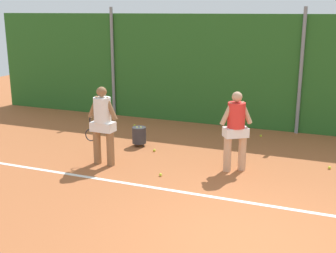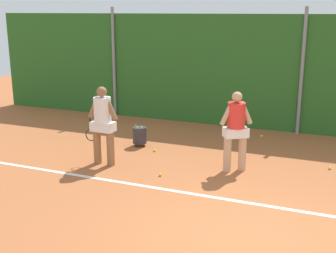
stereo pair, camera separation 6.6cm
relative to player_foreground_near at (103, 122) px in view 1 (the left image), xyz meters
The scene contains 13 objects.
ground_plane 3.92m from the player_foreground_near, ahead, with size 31.33×31.33×0.00m, color #A85B33.
hedge_fence_backdrop 5.92m from the player_foreground_near, 49.98° to the left, with size 20.37×0.25×3.30m, color #286023.
fence_post_left 4.87m from the player_foreground_near, 115.78° to the left, with size 0.10×0.10×3.50m, color gray.
fence_post_center 5.80m from the player_foreground_near, 48.86° to the left, with size 0.10×0.10×3.50m, color gray.
court_baseline_paint 4.00m from the player_foreground_near, 12.47° to the right, with size 14.88×0.10×0.01m, color white.
player_foreground_near is the anchor object (origin of this frame).
player_midcourt 2.93m from the player_foreground_near, 14.05° to the left, with size 0.63×0.54×1.75m.
ball_hopper 1.72m from the player_foreground_near, 84.64° to the left, with size 0.36×0.36×0.51m.
tennis_ball_5 1.78m from the player_foreground_near, ahead, with size 0.07×0.07×0.07m, color #CCDB33.
tennis_ball_6 4.70m from the player_foreground_near, 50.58° to the left, with size 0.07×0.07×0.07m, color #CCDB33.
tennis_ball_7 3.51m from the player_foreground_near, 104.13° to the left, with size 0.07×0.07×0.07m, color #CCDB33.
tennis_ball_8 1.74m from the player_foreground_near, 61.13° to the left, with size 0.07×0.07×0.07m, color #CCDB33.
tennis_ball_12 5.13m from the player_foreground_near, 18.18° to the left, with size 0.07×0.07×0.07m, color #CCDB33.
Camera 1 is at (1.07, -6.10, 3.41)m, focal length 46.92 mm.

